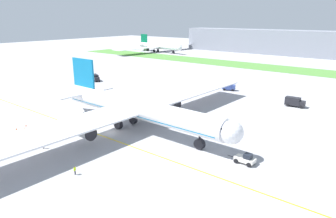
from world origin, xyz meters
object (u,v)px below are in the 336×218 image
(airliner_foreground, at_px, (134,108))
(traffic_cone_port_wing, at_px, (16,129))
(ground_crew_wingwalker_starboard, at_px, (43,144))
(traffic_cone_near_nose, at_px, (25,128))
(ground_crew_marshaller_front, at_px, (72,122))
(service_truck_fuel_bowser, at_px, (295,102))
(parked_airliner_far_left, at_px, (158,46))
(pushback_tug, at_px, (245,159))
(traffic_cone_starboard_wing, at_px, (26,125))
(service_truck_baggage_loader, at_px, (229,87))
(ground_crew_wingwalker_port, at_px, (75,170))
(service_truck_catering_van, at_px, (95,78))

(airliner_foreground, xyz_separation_m, traffic_cone_port_wing, (-22.54, -19.29, -5.19))
(ground_crew_wingwalker_starboard, xyz_separation_m, traffic_cone_near_nose, (-15.13, 3.58, -0.76))
(ground_crew_marshaller_front, distance_m, service_truck_fuel_bowser, 67.49)
(ground_crew_wingwalker_starboard, bearing_deg, traffic_cone_near_nose, 166.68)
(traffic_cone_port_wing, relative_size, service_truck_fuel_bowser, 0.10)
(service_truck_fuel_bowser, distance_m, parked_airliner_far_left, 166.58)
(airliner_foreground, relative_size, pushback_tug, 16.69)
(traffic_cone_starboard_wing, bearing_deg, ground_crew_marshaller_front, 40.95)
(service_truck_baggage_loader, bearing_deg, ground_crew_wingwalker_port, -81.81)
(ground_crew_wingwalker_port, xyz_separation_m, traffic_cone_starboard_wing, (-31.98, 7.26, -0.70))
(service_truck_catering_van, distance_m, parked_airliner_far_left, 120.94)
(ground_crew_marshaller_front, relative_size, service_truck_fuel_bowser, 0.28)
(ground_crew_wingwalker_port, bearing_deg, traffic_cone_near_nose, 168.55)
(traffic_cone_near_nose, bearing_deg, traffic_cone_port_wing, -122.28)
(ground_crew_marshaller_front, distance_m, traffic_cone_starboard_wing, 11.97)
(ground_crew_wingwalker_starboard, bearing_deg, ground_crew_marshaller_front, 121.90)
(ground_crew_wingwalker_port, height_order, ground_crew_marshaller_front, ground_crew_marshaller_front)
(pushback_tug, height_order, ground_crew_wingwalker_port, pushback_tug)
(ground_crew_wingwalker_port, bearing_deg, airliner_foreground, 110.38)
(ground_crew_marshaller_front, distance_m, traffic_cone_near_nose, 11.59)
(traffic_cone_starboard_wing, relative_size, service_truck_catering_van, 0.09)
(traffic_cone_port_wing, height_order, service_truck_catering_van, service_truck_catering_van)
(traffic_cone_port_wing, height_order, traffic_cone_starboard_wing, same)
(airliner_foreground, distance_m, traffic_cone_starboard_wing, 28.89)
(service_truck_catering_van, xyz_separation_m, parked_airliner_far_left, (-56.03, 107.14, 3.06))
(airliner_foreground, bearing_deg, traffic_cone_starboard_wing, -144.60)
(service_truck_fuel_bowser, height_order, parked_airliner_far_left, parked_airliner_far_left)
(airliner_foreground, relative_size, ground_crew_wingwalker_port, 58.61)
(airliner_foreground, distance_m, ground_crew_wingwalker_port, 25.70)
(service_truck_baggage_loader, distance_m, service_truck_catering_van, 58.62)
(service_truck_baggage_loader, height_order, parked_airliner_far_left, parked_airliner_far_left)
(ground_crew_marshaller_front, relative_size, parked_airliner_far_left, 0.02)
(ground_crew_wingwalker_starboard, relative_size, traffic_cone_near_nose, 2.97)
(airliner_foreground, distance_m, traffic_cone_port_wing, 30.12)
(ground_crew_wingwalker_starboard, bearing_deg, pushback_tug, 29.48)
(ground_crew_wingwalker_starboard, height_order, traffic_cone_port_wing, ground_crew_wingwalker_starboard)
(pushback_tug, relative_size, service_truck_fuel_bowser, 0.94)
(service_truck_catering_van, bearing_deg, pushback_tug, -20.60)
(service_truck_fuel_bowser, bearing_deg, traffic_cone_starboard_wing, -127.34)
(service_truck_fuel_bowser, relative_size, parked_airliner_far_left, 0.07)
(ground_crew_wingwalker_port, height_order, traffic_cone_starboard_wing, ground_crew_wingwalker_port)
(ground_crew_marshaller_front, bearing_deg, service_truck_fuel_bowser, 54.71)
(traffic_cone_port_wing, bearing_deg, airliner_foreground, 40.55)
(traffic_cone_near_nose, bearing_deg, ground_crew_wingwalker_port, -11.45)
(ground_crew_wingwalker_port, distance_m, traffic_cone_port_wing, 31.68)
(ground_crew_wingwalker_port, xyz_separation_m, service_truck_baggage_loader, (-11.13, 77.31, 0.48))
(ground_crew_wingwalker_starboard, distance_m, traffic_cone_port_wing, 16.33)
(traffic_cone_near_nose, bearing_deg, airliner_foreground, 39.33)
(ground_crew_marshaller_front, relative_size, traffic_cone_port_wing, 2.94)
(ground_crew_wingwalker_port, height_order, service_truck_catering_van, service_truck_catering_van)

